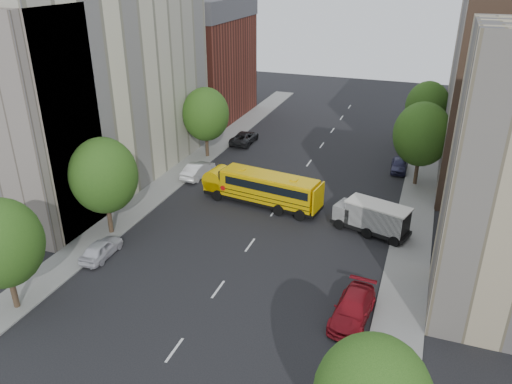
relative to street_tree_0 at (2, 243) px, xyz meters
The scene contains 21 objects.
ground 18.40m from the street_tree_0, 51.84° to the left, with size 120.00×120.00×0.00m, color black.
sidewalk_left 19.55m from the street_tree_0, 91.51° to the left, with size 3.00×80.00×0.12m, color slate.
sidewalk_right 29.80m from the street_tree_0, 40.18° to the left, with size 3.00×80.00×0.12m, color slate.
lane_markings 26.80m from the street_tree_0, 65.38° to the left, with size 0.15×64.00×0.01m, color silver.
building_left_cream 21.86m from the street_tree_0, 109.29° to the left, with size 10.00×26.00×20.00m, color beige.
building_left_redbrick 42.62m from the street_tree_0, 99.46° to the left, with size 10.00×15.00×13.00m, color maroon.
building_left_near 12.42m from the street_tree_0, 126.38° to the left, with size 10.00×7.00×17.00m, color tan.
building_right_far 44.90m from the street_tree_0, 49.54° to the left, with size 10.00×22.00×18.00m, color tan.
street_tree_0 is the anchor object (origin of this frame).
street_tree_1 10.00m from the street_tree_0, 90.00° to the left, with size 5.12×5.12×7.90m.
street_tree_2 28.00m from the street_tree_0, 90.00° to the left, with size 4.99×4.99×7.71m.
street_tree_4 35.61m from the street_tree_0, 51.84° to the left, with size 5.25×5.25×8.10m.
street_tree_5 45.65m from the street_tree_0, 61.19° to the left, with size 4.86×4.86×7.51m.
school_bus 21.36m from the street_tree_0, 63.48° to the left, with size 10.94×3.93×3.02m.
safari_truck 26.00m from the street_tree_0, 41.46° to the left, with size 6.43×3.78×2.60m.
parked_car_0 8.00m from the street_tree_0, 78.38° to the left, with size 1.58×3.92×1.34m, color silver.
parked_car_1 22.99m from the street_tree_0, 86.21° to the left, with size 1.57×4.50×1.48m, color silver.
parked_car_2 33.92m from the street_tree_0, 86.26° to the left, with size 2.30×4.99×1.39m, color black.
parked_car_3 21.07m from the street_tree_0, 17.03° to the left, with size 2.04×5.02×1.46m, color maroon.
parked_car_4 37.22m from the street_tree_0, 56.96° to the left, with size 1.54×3.83×1.30m, color #2D2D4E.
parked_car_5 45.71m from the street_tree_0, 63.20° to the left, with size 1.59×4.55×1.50m, color gray.
Camera 1 is at (11.56, -32.58, 19.66)m, focal length 35.00 mm.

